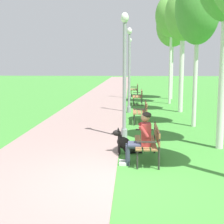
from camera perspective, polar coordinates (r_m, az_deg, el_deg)
name	(u,v)px	position (r m, az deg, el deg)	size (l,w,h in m)	color
ground_plane	(126,183)	(6.61, 2.45, -12.35)	(120.00, 120.00, 0.00)	#3D8433
paved_path	(110,89)	(30.33, -0.34, 4.00)	(3.25, 60.00, 0.04)	gray
park_bench_near	(149,140)	(7.97, 6.57, -4.92)	(0.55, 1.50, 0.85)	olive
park_bench_mid	(142,110)	(13.15, 5.21, 0.37)	(0.55, 1.50, 0.85)	olive
park_bench_far	(139,96)	(19.14, 4.69, 2.88)	(0.55, 1.50, 0.85)	olive
park_bench_furthest	(135,89)	(24.60, 4.09, 4.11)	(0.55, 1.50, 0.85)	olive
person_seated_on_near_bench	(141,136)	(7.60, 5.17, -4.26)	(0.74, 0.49, 1.25)	#33384C
dog_black	(126,144)	(8.59, 2.43, -5.64)	(0.83, 0.33, 0.71)	black
lamp_post_near	(124,75)	(10.13, 2.21, 6.57)	(0.24, 0.24, 3.90)	gray
lamp_post_mid	(129,69)	(15.69, 3.03, 7.50)	(0.24, 0.24, 4.06)	gray
lamp_post_far	(130,68)	(22.15, 3.13, 7.80)	(0.24, 0.24, 4.09)	gray
birch_tree_third	(198,8)	(12.66, 14.85, 17.18)	(1.63, 1.48, 5.69)	silver
birch_tree_fourth	(183,16)	(16.41, 12.40, 16.15)	(1.74, 1.58, 5.92)	silver
birch_tree_fifth	(172,16)	(19.75, 10.43, 16.25)	(1.87, 1.64, 6.35)	silver
birch_tree_sixth	(173,27)	(22.44, 10.62, 14.47)	(2.16, 2.19, 6.12)	silver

